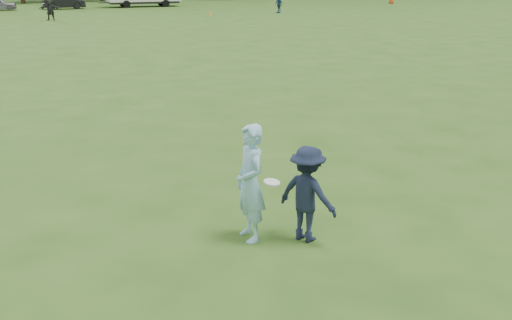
{
  "coord_description": "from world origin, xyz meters",
  "views": [
    {
      "loc": [
        -3.66,
        -8.37,
        4.4
      ],
      "look_at": [
        0.17,
        1.04,
        1.1
      ],
      "focal_mm": 42.0,
      "sensor_mm": 36.0,
      "label": 1
    }
  ],
  "objects_px": {
    "defender": "(307,194)",
    "player_far_b": "(279,4)",
    "thrower": "(250,183)",
    "field_cone": "(211,13)",
    "player_far_d": "(50,9)",
    "car_f": "(64,2)"
  },
  "relations": [
    {
      "from": "defender",
      "to": "player_far_d",
      "type": "bearing_deg",
      "value": -30.34
    },
    {
      "from": "thrower",
      "to": "player_far_b",
      "type": "xyz_separation_m",
      "value": [
        21.45,
        46.57,
        -0.18
      ]
    },
    {
      "from": "player_far_b",
      "to": "field_cone",
      "type": "distance_m",
      "value": 7.07
    },
    {
      "from": "defender",
      "to": "thrower",
      "type": "bearing_deg",
      "value": 34.66
    },
    {
      "from": "defender",
      "to": "player_far_d",
      "type": "xyz_separation_m",
      "value": [
        -0.8,
        46.51,
        0.13
      ]
    },
    {
      "from": "car_f",
      "to": "player_far_d",
      "type": "bearing_deg",
      "value": 166.9
    },
    {
      "from": "player_far_b",
      "to": "car_f",
      "type": "height_order",
      "value": "player_far_b"
    },
    {
      "from": "player_far_d",
      "to": "field_cone",
      "type": "xyz_separation_m",
      "value": [
        14.35,
        0.45,
        -0.8
      ]
    },
    {
      "from": "player_far_b",
      "to": "car_f",
      "type": "xyz_separation_m",
      "value": [
        -19.04,
        13.5,
        -0.1
      ]
    },
    {
      "from": "player_far_b",
      "to": "field_cone",
      "type": "height_order",
      "value": "player_far_b"
    },
    {
      "from": "field_cone",
      "to": "car_f",
      "type": "bearing_deg",
      "value": 131.66
    },
    {
      "from": "player_far_b",
      "to": "field_cone",
      "type": "bearing_deg",
      "value": -107.98
    },
    {
      "from": "defender",
      "to": "field_cone",
      "type": "xyz_separation_m",
      "value": [
        13.55,
        46.96,
        -0.67
      ]
    },
    {
      "from": "player_far_d",
      "to": "car_f",
      "type": "height_order",
      "value": "player_far_d"
    },
    {
      "from": "thrower",
      "to": "player_far_d",
      "type": "relative_size",
      "value": 1.05
    },
    {
      "from": "defender",
      "to": "field_cone",
      "type": "relative_size",
      "value": 5.45
    },
    {
      "from": "thrower",
      "to": "defender",
      "type": "height_order",
      "value": "thrower"
    },
    {
      "from": "defender",
      "to": "player_far_b",
      "type": "relative_size",
      "value": 1.0
    },
    {
      "from": "player_far_d",
      "to": "field_cone",
      "type": "relative_size",
      "value": 6.31
    },
    {
      "from": "thrower",
      "to": "field_cone",
      "type": "relative_size",
      "value": 6.64
    },
    {
      "from": "thrower",
      "to": "player_far_b",
      "type": "distance_m",
      "value": 51.27
    },
    {
      "from": "player_far_b",
      "to": "field_cone",
      "type": "relative_size",
      "value": 5.43
    }
  ]
}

